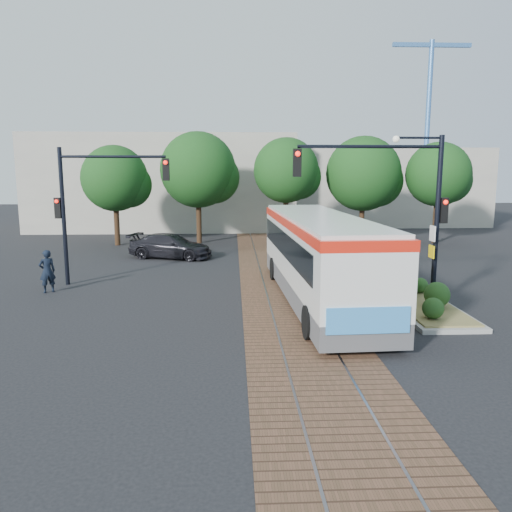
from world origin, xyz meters
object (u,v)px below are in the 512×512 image
at_px(traffic_island, 425,302).
at_px(signal_pole_left, 89,197).
at_px(parked_car, 171,246).
at_px(signal_pole_main, 404,195).
at_px(officer, 47,271).
at_px(city_bus, 318,253).

xyz_separation_m(traffic_island, signal_pole_left, (-13.19, 4.89, 3.54)).
relative_size(signal_pole_left, parked_car, 1.24).
bearing_deg(signal_pole_main, officer, 166.31).
height_order(city_bus, parked_car, city_bus).
height_order(traffic_island, parked_car, parked_car).
height_order(traffic_island, signal_pole_main, signal_pole_main).
distance_m(signal_pole_left, parked_car, 7.86).
distance_m(signal_pole_main, parked_car, 15.39).
distance_m(city_bus, officer, 11.17).
distance_m(signal_pole_main, officer, 14.45).
distance_m(city_bus, parked_car, 12.18).
xyz_separation_m(city_bus, officer, (-10.99, 1.78, -0.96)).
bearing_deg(signal_pole_left, signal_pole_main, -21.45).
bearing_deg(signal_pole_main, signal_pole_left, 158.55).
relative_size(city_bus, signal_pole_left, 2.09).
bearing_deg(officer, parked_car, -150.06).
xyz_separation_m(traffic_island, signal_pole_main, (-0.96, 0.09, 3.83)).
bearing_deg(traffic_island, parked_car, 132.35).
height_order(city_bus, signal_pole_main, signal_pole_main).
xyz_separation_m(traffic_island, parked_car, (-10.57, 11.60, 0.37)).
bearing_deg(city_bus, parked_car, 122.25).
bearing_deg(signal_pole_main, parked_car, 129.87).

